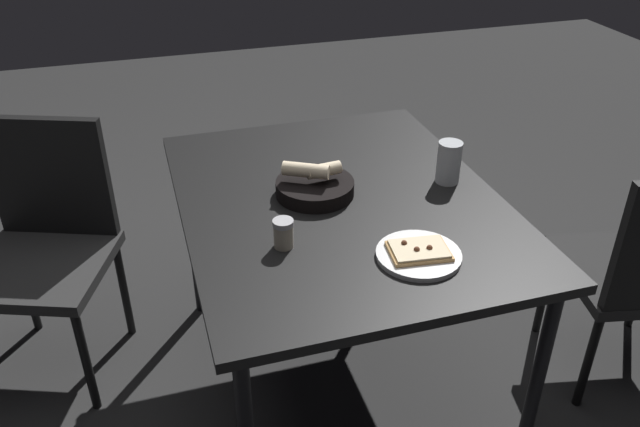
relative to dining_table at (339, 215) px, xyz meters
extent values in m
plane|color=#2B2B2B|center=(0.00, 0.00, -0.69)|extent=(8.00, 8.00, 0.00)
cube|color=black|center=(0.00, 0.00, 0.05)|extent=(1.19, 0.94, 0.03)
cylinder|color=black|center=(-0.53, -0.41, -0.33)|extent=(0.04, 0.04, 0.72)
cylinder|color=black|center=(0.53, -0.41, -0.33)|extent=(0.04, 0.04, 0.72)
cylinder|color=black|center=(0.53, 0.41, -0.33)|extent=(0.04, 0.04, 0.72)
cylinder|color=white|center=(-0.36, -0.10, 0.07)|extent=(0.22, 0.22, 0.01)
cube|color=tan|center=(-0.36, -0.10, 0.08)|extent=(0.13, 0.17, 0.01)
cube|color=beige|center=(-0.36, -0.10, 0.09)|extent=(0.12, 0.15, 0.01)
sphere|color=brown|center=(-0.37, -0.09, 0.09)|extent=(0.02, 0.02, 0.02)
sphere|color=brown|center=(-0.37, -0.12, 0.09)|extent=(0.02, 0.02, 0.02)
sphere|color=brown|center=(-0.33, -0.07, 0.09)|extent=(0.02, 0.02, 0.02)
cylinder|color=black|center=(0.04, 0.07, 0.08)|extent=(0.24, 0.24, 0.05)
cylinder|color=beige|center=(0.04, 0.09, 0.15)|extent=(0.11, 0.14, 0.04)
cylinder|color=beige|center=(0.03, 0.04, 0.14)|extent=(0.05, 0.11, 0.04)
cylinder|color=red|center=(0.09, 0.05, 0.08)|extent=(0.06, 0.06, 0.03)
cylinder|color=silver|center=(0.00, -0.36, 0.13)|extent=(0.08, 0.08, 0.13)
cylinder|color=#BC8625|center=(0.00, -0.36, 0.09)|extent=(0.07, 0.07, 0.06)
cylinder|color=#BFB299|center=(-0.21, 0.23, 0.09)|extent=(0.05, 0.05, 0.07)
cylinder|color=maroon|center=(-0.21, 0.23, 0.08)|extent=(0.05, 0.05, 0.03)
cylinder|color=#B7B7BC|center=(-0.21, 0.23, 0.13)|extent=(0.06, 0.06, 0.01)
cube|color=black|center=(-0.21, -0.98, -0.28)|extent=(0.52, 0.52, 0.04)
cylinder|color=black|center=(-0.06, -1.21, -0.50)|extent=(0.03, 0.03, 0.39)
cylinder|color=black|center=(0.02, -0.84, -0.50)|extent=(0.03, 0.03, 0.39)
cylinder|color=black|center=(-0.36, -0.76, -0.50)|extent=(0.03, 0.03, 0.39)
cube|color=#2B2B2B|center=(0.36, 0.94, -0.25)|extent=(0.57, 0.57, 0.04)
cube|color=black|center=(0.55, 0.87, -0.01)|extent=(0.18, 0.40, 0.44)
cylinder|color=black|center=(0.11, 0.83, -0.48)|extent=(0.03, 0.03, 0.42)
cylinder|color=black|center=(0.60, 1.05, -0.48)|extent=(0.03, 0.03, 0.42)
cylinder|color=black|center=(0.47, 0.69, -0.48)|extent=(0.03, 0.03, 0.42)
camera|label=1|loc=(-1.61, 0.55, 1.03)|focal=36.46mm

